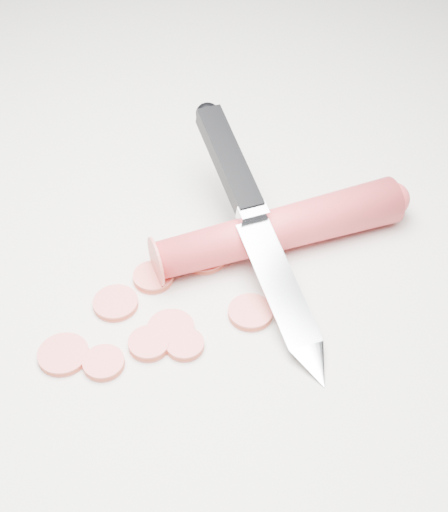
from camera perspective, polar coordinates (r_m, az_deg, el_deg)
The scene contains 12 objects.
ground at distance 0.56m, azimuth -1.39°, elevation -2.78°, with size 2.40×2.40×0.00m, color beige.
carrot at distance 0.58m, azimuth 4.46°, elevation 2.16°, with size 0.04×0.04×0.21m, color red.
carrot_slice_0 at distance 0.56m, azimuth -8.67°, elevation -3.75°, with size 0.03×0.03×0.01m, color #DD594E.
carrot_slice_1 at distance 0.53m, azimuth -12.73°, elevation -7.70°, with size 0.04×0.04×0.01m, color #DD594E.
carrot_slice_2 at distance 0.57m, azimuth -5.68°, elevation -1.71°, with size 0.03×0.03×0.01m, color #DD594E.
carrot_slice_3 at distance 0.53m, azimuth -3.16°, elevation -7.09°, with size 0.03×0.03×0.01m, color #DD594E.
carrot_slice_4 at distance 0.54m, azimuth 2.13°, elevation -4.54°, with size 0.03×0.03×0.01m, color #DD594E.
carrot_slice_5 at distance 0.53m, azimuth -6.01°, elevation -6.98°, with size 0.03×0.03×0.01m, color #DD594E.
carrot_slice_6 at distance 0.52m, azimuth -9.61°, elevation -8.43°, with size 0.03×0.03×0.01m, color #DD594E.
carrot_slice_7 at distance 0.54m, azimuth -4.27°, elevation -5.83°, with size 0.04×0.04×0.01m, color #DD594E.
carrot_slice_8 at distance 0.59m, azimuth -1.61°, elevation -0.05°, with size 0.04×0.04×0.01m, color #DD594E.
kitchen_knife at distance 0.56m, azimuth 2.87°, elevation 2.34°, with size 0.23×0.17×0.08m, color silver, non-canonical shape.
Camera 1 is at (0.23, -0.30, 0.42)m, focal length 50.00 mm.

